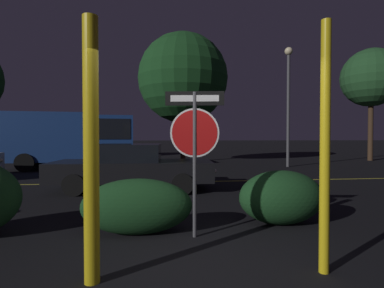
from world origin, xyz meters
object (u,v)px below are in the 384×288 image
Objects in this scene: delivery_truck at (75,137)px; tree_0 at (371,78)px; stop_sign at (195,133)px; tree_1 at (183,78)px; hedge_bush_2 at (137,206)px; street_lamp at (288,92)px; yellow_pole_left at (91,151)px; passing_car_2 at (132,167)px; yellow_pole_right at (325,147)px; hedge_bush_3 at (281,197)px.

delivery_truck is 18.89m from tree_0.
tree_1 is at bearing 94.75° from stop_sign.
street_lamp is at bearing 54.83° from hedge_bush_2.
hedge_bush_2 is (0.38, 1.59, -0.98)m from yellow_pole_left.
hedge_bush_2 is 14.81m from tree_1.
yellow_pole_left is at bearing -98.51° from tree_1.
yellow_pole_left is at bearing 10.54° from delivery_truck.
yellow_pole_left is 1.59× the size of hedge_bush_2.
passing_car_2 is at bearing -141.57° from street_lamp.
tree_0 is (12.24, 15.22, 4.04)m from yellow_pole_right.
tree_1 reaches higher than delivery_truck.
delivery_truck reaches higher than passing_car_2.
yellow_pole_right is at bearing -36.23° from hedge_bush_2.
street_lamp reaches higher than yellow_pole_left.
passing_car_2 is (-2.97, 3.90, 0.20)m from hedge_bush_3.
passing_car_2 reaches higher than hedge_bush_2.
stop_sign reaches higher than passing_car_2.
delivery_truck reaches higher than hedge_bush_2.
tree_1 is at bearing 82.07° from hedge_bush_2.
delivery_truck reaches higher than stop_sign.
hedge_bush_3 is (0.30, 1.92, -0.97)m from yellow_pole_right.
yellow_pole_left is at bearing 178.66° from yellow_pole_right.
stop_sign is 0.47× the size of passing_car_2.
tree_0 is (14.90, 9.41, 4.81)m from passing_car_2.
street_lamp is at bearing 67.38° from yellow_pole_right.
delivery_truck is at bearing 109.51° from hedge_bush_2.
hedge_bush_2 is 0.24× the size of tree_0.
yellow_pole_right is at bearing -98.97° from hedge_bush_3.
yellow_pole_left is at bearing -134.43° from tree_0.
hedge_bush_3 is at bearing 26.11° from stop_sign.
hedge_bush_2 is 11.31m from delivery_truck.
hedge_bush_2 is at bearing -97.93° from tree_1.
street_lamp reaches higher than hedge_bush_2.
hedge_bush_2 is at bearing 174.09° from stop_sign.
yellow_pole_right reaches higher than hedge_bush_2.
hedge_bush_2 is at bearing 14.56° from delivery_truck.
tree_1 is (1.02, 14.11, 3.62)m from stop_sign.
tree_1 is at bearing 145.00° from street_lamp.
yellow_pole_left is at bearing -122.70° from street_lamp.
delivery_truck is at bearing -149.42° from passing_car_2.
tree_0 is at bearing 94.29° from delivery_truck.
hedge_bush_3 is 0.25× the size of delivery_truck.
yellow_pole_left is 0.46× the size of delivery_truck.
street_lamp is 6.54m from tree_1.
street_lamp is 0.84× the size of tree_0.
delivery_truck is at bearing -170.76° from tree_0.
yellow_pole_right is 0.36× the size of tree_1.
tree_0 reaches higher than hedge_bush_3.
stop_sign is 0.31× the size of tree_0.
yellow_pole_left is 0.36× the size of tree_1.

